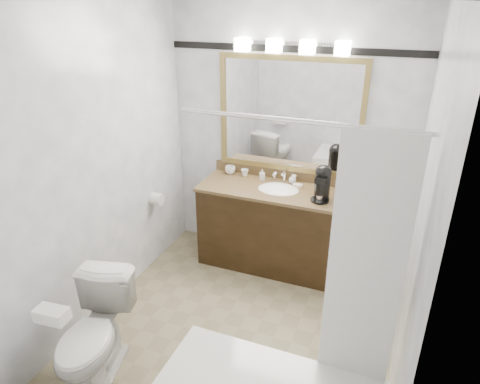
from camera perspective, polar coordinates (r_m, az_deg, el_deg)
name	(u,v)px	position (r m, az deg, el deg)	size (l,w,h in m)	color
room	(239,192)	(3.05, -0.12, 0.06)	(2.42, 2.62, 2.52)	gray
vanity	(277,226)	(4.28, 4.94, -4.60)	(1.53, 0.58, 0.97)	black
mirror	(289,116)	(4.13, 6.56, 10.08)	(1.40, 0.04, 1.10)	olive
vanity_light_bar	(291,46)	(3.97, 6.79, 18.80)	(1.02, 0.14, 0.12)	silver
accent_stripe	(293,49)	(4.03, 7.03, 18.40)	(2.40, 0.01, 0.06)	black
tp_roll	(157,199)	(4.30, -11.02, -0.94)	(0.12, 0.12, 0.11)	white
toilet	(93,336)	(3.29, -18.97, -17.69)	(0.42, 0.73, 0.75)	white
tissue_box	(52,315)	(2.88, -23.80, -14.74)	(0.20, 0.11, 0.08)	white
coffee_maker	(322,182)	(3.88, 10.94, 1.32)	(0.17, 0.21, 0.33)	black
cup_left	(230,170)	(4.43, -1.31, 2.97)	(0.11, 0.11, 0.08)	white
cup_right	(245,173)	(4.37, 0.64, 2.60)	(0.08, 0.08, 0.07)	white
soap_bottle_a	(262,175)	(4.28, 2.97, 2.33)	(0.05, 0.05, 0.11)	white
soap_bottle_b	(293,179)	(4.23, 7.02, 1.78)	(0.07, 0.07, 0.09)	white
soap_bar	(298,185)	(4.16, 7.69, 0.87)	(0.09, 0.06, 0.03)	beige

